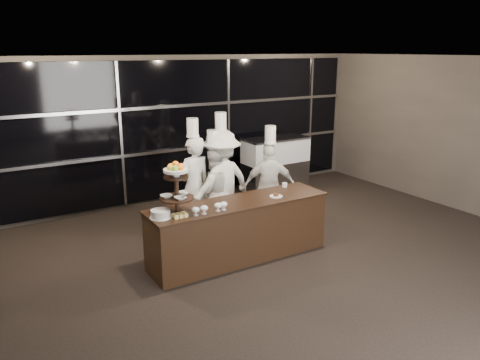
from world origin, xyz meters
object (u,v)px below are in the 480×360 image
display_stand (176,184)px  chef_d (269,185)px  chef_b (214,191)px  layer_cake (160,214)px  buffet_counter (239,230)px  chef_c (221,182)px  display_case (275,162)px  chef_a (194,186)px

display_stand → chef_d: bearing=21.0°
display_stand → chef_b: bearing=43.3°
layer_cake → chef_d: chef_d is taller
chef_d → layer_cake: bearing=-160.1°
buffet_counter → chef_c: bearing=74.4°
chef_c → display_stand: bearing=-140.3°
buffet_counter → display_stand: 1.33m
chef_b → chef_d: bearing=-15.1°
display_stand → display_case: 4.35m
chef_d → display_case: bearing=51.6°
layer_cake → display_case: size_ratio=0.20×
display_stand → chef_a: (0.83, 1.18, -0.45)m
layer_cake → display_case: bearing=34.5°
chef_b → chef_c: 0.20m
layer_cake → chef_c: bearing=35.7°
buffet_counter → chef_b: 1.14m
chef_c → display_case: bearing=33.6°
buffet_counter → layer_cake: bearing=-177.7°
display_case → display_stand: bearing=-144.0°
chef_c → layer_cake: bearing=-144.3°
buffet_counter → layer_cake: 1.37m
chef_a → chef_c: 0.48m
buffet_counter → chef_c: 1.21m
chef_d → chef_b: bearing=164.9°
display_stand → layer_cake: (-0.27, -0.05, -0.37)m
display_stand → display_case: size_ratio=0.51×
display_stand → layer_cake: 0.46m
chef_a → chef_d: bearing=-15.7°
chef_b → chef_a: bearing=162.5°
layer_cake → chef_a: chef_a is taller
layer_cake → chef_d: bearing=19.9°
buffet_counter → chef_a: bearing=98.2°
display_stand → chef_c: size_ratio=0.35×
chef_a → buffet_counter: bearing=-81.8°
layer_cake → display_case: 4.56m
display_stand → display_case: bearing=36.0°
display_stand → chef_d: size_ratio=0.40×
chef_b → chef_d: size_ratio=0.99×
chef_b → chef_d: chef_d is taller
display_case → chef_c: chef_c is taller
display_case → chef_b: (-2.33, -1.44, 0.09)m
chef_a → chef_c: chef_c is taller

